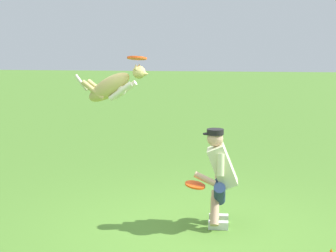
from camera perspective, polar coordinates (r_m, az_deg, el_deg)
ground_plane at (r=7.09m, az=1.93°, el=-11.07°), size 60.00×60.00×0.00m
person at (r=7.16m, az=5.41°, el=-5.05°), size 0.57×0.64×1.29m
dog at (r=7.31m, az=-5.82°, el=4.17°), size 1.07×0.40×0.60m
frisbee_flying at (r=7.14m, az=-3.28°, el=7.12°), size 0.32×0.32×0.07m
frisbee_held at (r=6.96m, az=2.86°, el=-6.19°), size 0.29×0.29×0.08m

